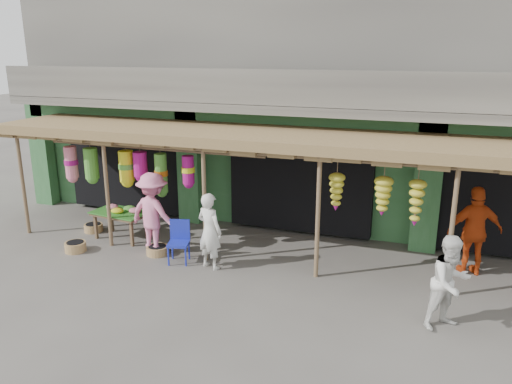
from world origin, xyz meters
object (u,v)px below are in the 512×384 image
(flower_table, at_px, (121,213))
(blue_chair, at_px, (179,239))
(person_front, at_px, (210,231))
(person_vendor, at_px, (475,231))
(person_shopper, at_px, (153,214))
(person_right, at_px, (450,283))

(flower_table, relative_size, blue_chair, 1.55)
(person_front, distance_m, person_vendor, 5.47)
(person_front, bearing_deg, person_shopper, 5.84)
(person_right, height_order, person_shopper, person_shopper)
(person_front, bearing_deg, blue_chair, 11.16)
(flower_table, distance_m, person_right, 7.71)
(flower_table, distance_m, person_front, 2.90)
(person_front, height_order, person_vendor, person_vendor)
(person_right, bearing_deg, person_front, 127.73)
(blue_chair, height_order, person_right, person_right)
(person_front, bearing_deg, person_right, -172.28)
(person_front, bearing_deg, flower_table, 0.78)
(flower_table, height_order, person_front, person_front)
(flower_table, xyz_separation_m, blue_chair, (1.99, -0.74, -0.14))
(blue_chair, xyz_separation_m, person_shopper, (-0.76, 0.23, 0.43))
(person_right, bearing_deg, blue_chair, 128.22)
(blue_chair, bearing_deg, person_front, -22.40)
(person_vendor, relative_size, person_shopper, 1.00)
(flower_table, bearing_deg, person_shopper, -16.08)
(flower_table, relative_size, person_shopper, 0.76)
(person_front, distance_m, person_shopper, 1.59)
(person_right, bearing_deg, person_vendor, 35.95)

